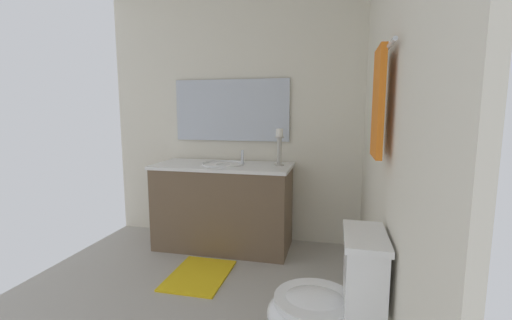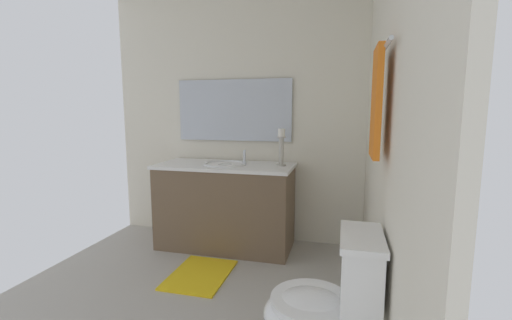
% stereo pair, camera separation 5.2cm
% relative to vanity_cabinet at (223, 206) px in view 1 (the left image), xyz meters
% --- Properties ---
extents(floor, '(2.63, 2.56, 0.02)m').
position_rel_vanity_cabinet_xyz_m(floor, '(0.99, 0.01, -0.41)').
color(floor, '#B2ADA3').
rests_on(floor, ground).
extents(wall_back, '(2.63, 0.04, 2.45)m').
position_rel_vanity_cabinet_xyz_m(wall_back, '(0.99, 1.30, 0.82)').
color(wall_back, silver).
rests_on(wall_back, ground).
extents(wall_left, '(0.04, 2.56, 2.45)m').
position_rel_vanity_cabinet_xyz_m(wall_left, '(-0.33, 0.01, 0.82)').
color(wall_left, silver).
rests_on(wall_left, ground).
extents(vanity_cabinet, '(0.58, 1.29, 0.80)m').
position_rel_vanity_cabinet_xyz_m(vanity_cabinet, '(0.00, 0.00, 0.00)').
color(vanity_cabinet, brown).
rests_on(vanity_cabinet, ground).
extents(sink_basin, '(0.40, 0.40, 0.24)m').
position_rel_vanity_cabinet_xyz_m(sink_basin, '(-0.00, 0.00, 0.36)').
color(sink_basin, white).
rests_on(sink_basin, vanity_cabinet).
extents(mirror, '(0.02, 1.16, 0.60)m').
position_rel_vanity_cabinet_xyz_m(mirror, '(-0.28, 0.00, 0.90)').
color(mirror, silver).
extents(candle_holder_tall, '(0.09, 0.09, 0.34)m').
position_rel_vanity_cabinet_xyz_m(candle_holder_tall, '(-0.05, 0.52, 0.58)').
color(candle_holder_tall, '#B7B2A5').
rests_on(candle_holder_tall, vanity_cabinet).
extents(toilet, '(0.39, 0.54, 0.75)m').
position_rel_vanity_cabinet_xyz_m(toilet, '(1.46, 1.01, -0.04)').
color(toilet, white).
rests_on(toilet, ground).
extents(towel_bar, '(0.62, 0.02, 0.02)m').
position_rel_vanity_cabinet_xyz_m(towel_bar, '(1.22, 1.24, 1.18)').
color(towel_bar, silver).
extents(towel_near_vanity, '(0.28, 0.03, 0.53)m').
position_rel_vanity_cabinet_xyz_m(towel_near_vanity, '(1.22, 1.22, 0.93)').
color(towel_near_vanity, orange).
rests_on(towel_near_vanity, towel_bar).
extents(bath_mat, '(0.60, 0.44, 0.02)m').
position_rel_vanity_cabinet_xyz_m(bath_mat, '(0.62, 0.00, -0.39)').
color(bath_mat, yellow).
rests_on(bath_mat, ground).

